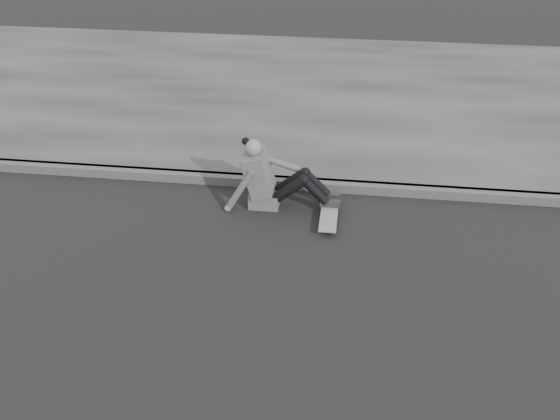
% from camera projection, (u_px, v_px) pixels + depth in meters
% --- Properties ---
extents(ground, '(80.00, 80.00, 0.00)m').
position_uv_depth(ground, '(289.00, 327.00, 5.81)').
color(ground, black).
rests_on(ground, ground).
extents(curb, '(24.00, 0.16, 0.12)m').
position_uv_depth(curb, '(312.00, 184.00, 7.94)').
color(curb, '#494949').
rests_on(curb, ground).
extents(sidewalk, '(24.00, 6.00, 0.12)m').
position_uv_depth(sidewalk, '(326.00, 95.00, 10.47)').
color(sidewalk, '#383838').
rests_on(sidewalk, ground).
extents(skateboard, '(0.20, 0.78, 0.09)m').
position_uv_depth(skateboard, '(329.00, 214.00, 7.32)').
color(skateboard, gray).
rests_on(skateboard, ground).
extents(seated_woman, '(1.38, 0.46, 0.88)m').
position_uv_depth(seated_woman, '(270.00, 179.00, 7.45)').
color(seated_woman, '#535356').
rests_on(seated_woman, ground).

